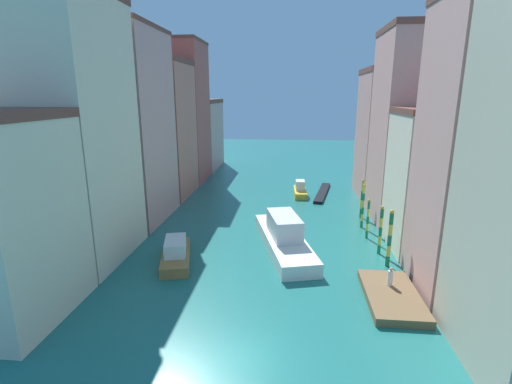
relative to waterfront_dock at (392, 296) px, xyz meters
The scene contains 22 objects.
ground_plane 20.01m from the waterfront_dock, 118.69° to the left, with size 154.00×154.00×0.00m, color #1E6B66.
building_left_0 25.73m from the waterfront_dock, behind, with size 6.75×8.37×13.01m.
building_left_1 27.23m from the waterfront_dock, 168.63° to the left, with size 6.75×9.91×21.68m.
building_left_2 30.83m from the waterfront_dock, 147.65° to the left, with size 6.75×10.69×20.76m.
building_left_3 37.01m from the waterfront_dock, 133.23° to the left, with size 6.75×9.82×18.38m.
building_left_4 44.80m from the waterfront_dock, 124.44° to the left, with size 6.75×9.50×21.97m.
building_left_5 53.20m from the waterfront_dock, 117.75° to the left, with size 6.75×12.19×12.97m.
building_right_1 11.53m from the waterfront_dock, 22.15° to the left, with size 6.75×7.33×20.43m.
building_right_2 12.76m from the waterfront_dock, 61.25° to the left, with size 6.75×7.44×12.72m.
building_right_3 21.54m from the waterfront_dock, 73.55° to the left, with size 6.75×9.01×20.65m.
building_right_4 29.61m from the waterfront_dock, 79.06° to the left, with size 6.75×9.90×17.15m.
waterfront_dock is the anchor object (origin of this frame).
person_on_dock 1.36m from the waterfront_dock, 85.87° to the left, with size 0.36×0.36×1.38m.
mooring_pole_0 5.90m from the waterfront_dock, 79.90° to the left, with size 0.36×0.36×4.91m.
mooring_pole_1 8.22m from the waterfront_dock, 84.11° to the left, with size 0.31×0.31×4.46m.
mooring_pole_2 11.80m from the waterfront_dock, 87.89° to the left, with size 0.27×0.27×4.03m.
mooring_pole_3 14.93m from the waterfront_dock, 88.17° to the left, with size 0.28×0.28×4.76m.
mooring_pole_4 18.27m from the waterfront_dock, 86.96° to the left, with size 0.33×0.33×4.53m.
vaporetto_white 11.40m from the waterfront_dock, 132.60° to the left, with size 6.38×13.28×3.21m.
gondola_black 28.66m from the waterfront_dock, 95.32° to the left, with size 3.17×10.97×0.37m.
motorboat_0 28.20m from the waterfront_dock, 102.02° to the left, with size 1.87×5.54×2.11m.
motorboat_1 17.38m from the waterfront_dock, 164.78° to the left, with size 3.80×6.94×2.01m.
Camera 1 is at (2.46, -17.24, 13.84)m, focal length 26.37 mm.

